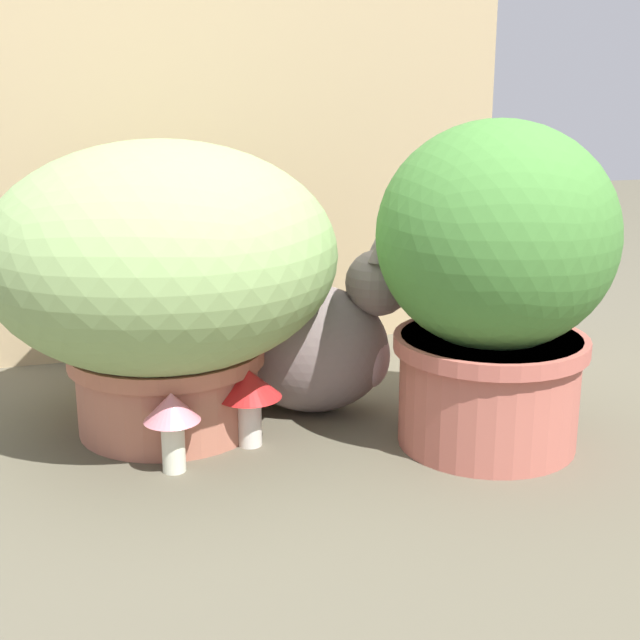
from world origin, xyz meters
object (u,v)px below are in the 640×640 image
(cat, at_px, (322,342))
(mushroom_ornament_red, at_px, (249,391))
(leafy_planter, at_px, (494,276))
(grass_planter, at_px, (163,270))
(mushroom_ornament_pink, at_px, (172,416))

(cat, relative_size, mushroom_ornament_red, 2.94)
(leafy_planter, xyz_separation_m, cat, (-0.21, 0.21, -0.15))
(mushroom_ornament_red, bearing_deg, cat, 36.58)
(grass_planter, relative_size, mushroom_ornament_red, 4.44)
(cat, distance_m, mushroom_ornament_red, 0.19)
(grass_planter, xyz_separation_m, mushroom_ornament_pink, (-0.02, -0.17, -0.18))
(cat, bearing_deg, leafy_planter, -45.36)
(leafy_planter, relative_size, cat, 1.37)
(mushroom_ornament_pink, height_order, mushroom_ornament_red, mushroom_ornament_red)
(grass_planter, bearing_deg, mushroom_ornament_pink, -95.38)
(cat, relative_size, mushroom_ornament_pink, 3.02)
(leafy_planter, xyz_separation_m, mushroom_ornament_red, (-0.36, 0.10, -0.18))
(mushroom_ornament_pink, bearing_deg, leafy_planter, -4.31)
(grass_planter, relative_size, mushroom_ornament_pink, 4.56)
(grass_planter, xyz_separation_m, cat, (0.26, 0.00, -0.14))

